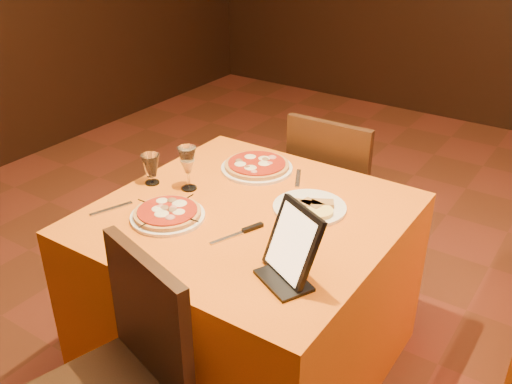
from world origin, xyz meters
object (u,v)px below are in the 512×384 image
Objects in this scene: pizza_near at (168,215)px; wine_glass at (188,168)px; chair_main_far at (341,194)px; water_glass at (151,169)px; tablet at (293,243)px; main_table at (249,290)px; pizza_far at (257,167)px.

wine_glass is (-0.09, 0.23, 0.08)m from pizza_near.
chair_main_far reaches higher than water_glass.
pizza_near is 0.58m from tablet.
pizza_near is at bearing -158.14° from tablet.
chair_main_far is at bearing 90.00° from main_table.
tablet is (0.81, -0.22, 0.06)m from water_glass.
main_table is at bearing 42.71° from pizza_near.
main_table is at bearing -61.24° from pizza_far.
wine_glass is at bearing 16.34° from water_glass.
chair_main_far is 3.73× the size of tablet.
chair_main_far is 1.05m from water_glass.
wine_glass is at bearing -113.12° from pizza_far.
main_table is 0.54m from pizza_far.
main_table is 0.50m from pizza_near.
tablet reaches higher than pizza_far.
pizza_far is 0.78m from tablet.
tablet reaches higher than pizza_near.
tablet is at bearing -15.29° from water_glass.
pizza_near is 1.15× the size of tablet.
main_table is 0.84m from chair_main_far.
water_glass is at bearing 144.03° from pizza_near.
chair_main_far is 4.79× the size of wine_glass.
water_glass is at bearing 59.99° from chair_main_far.
tablet is at bearing -22.46° from wine_glass.
wine_glass is (-0.31, -0.81, 0.39)m from chair_main_far.
water_glass is at bearing -129.59° from pizza_far.
tablet is (0.34, -1.09, 0.41)m from chair_main_far.
tablet is at bearing -47.80° from pizza_far.
chair_main_far is 3.24× the size of pizza_near.
water_glass is at bearing -176.67° from main_table.
main_table is 3.49× the size of pizza_far.
water_glass reaches higher than pizza_far.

